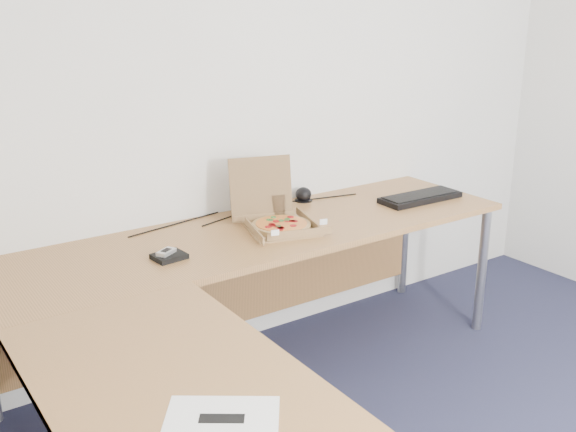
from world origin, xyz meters
TOP-DOWN VIEW (x-y plane):
  - desk at (-0.82, 0.97)m, footprint 2.50×2.20m
  - pizza_box at (-0.44, 1.37)m, footprint 0.30×0.35m
  - drinking_glass at (-0.36, 1.50)m, footprint 0.07×0.07m
  - keyboard at (0.44, 1.34)m, footprint 0.47×0.18m
  - wallet at (-1.02, 1.31)m, footprint 0.14×0.12m
  - phone at (-1.03, 1.32)m, footprint 0.09×0.08m
  - paper_sheet at (-1.38, 0.22)m, footprint 0.36×0.34m
  - dome_speaker at (-0.08, 1.68)m, footprint 0.09×0.09m
  - cable_bundle at (-0.44, 1.68)m, footprint 0.62×0.13m

SIDE VIEW (x-z plane):
  - desk at x=-0.82m, z-range 0.34..1.07m
  - paper_sheet at x=-1.38m, z-range 0.73..0.73m
  - cable_bundle at x=-0.44m, z-range 0.73..0.74m
  - wallet at x=-1.02m, z-range 0.73..0.75m
  - keyboard at x=0.44m, z-range 0.73..0.76m
  - phone at x=-1.03m, z-range 0.75..0.77m
  - pizza_box at x=-0.44m, z-range 0.61..0.92m
  - dome_speaker at x=-0.08m, z-range 0.73..0.81m
  - drinking_glass at x=-0.36m, z-range 0.73..0.85m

